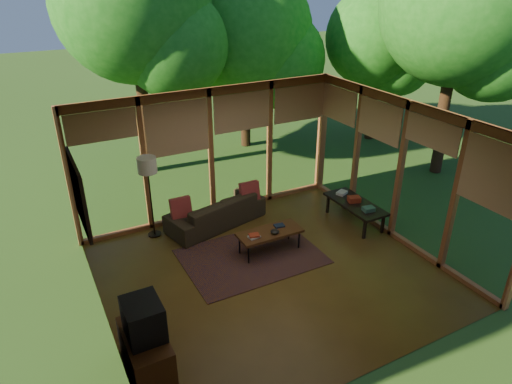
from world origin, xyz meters
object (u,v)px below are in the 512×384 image
sofa (216,211)px  television (143,319)px  side_console (355,205)px  media_cabinet (146,353)px  floor_lamp (147,170)px  coffee_table (270,233)px

sofa → television: 3.90m
sofa → side_console: 2.85m
media_cabinet → television: size_ratio=1.82×
media_cabinet → floor_lamp: bearing=72.0°
media_cabinet → side_console: bearing=20.7°
sofa → side_console: bearing=139.8°
coffee_table → side_console: 2.08m
media_cabinet → sofa: bearing=53.3°
sofa → television: bearing=39.8°
television → media_cabinet: bearing=180.0°
floor_lamp → coffee_table: (1.73, -1.57, -1.01)m
floor_lamp → television: bearing=-107.6°
television → coffee_table: size_ratio=0.46×
television → side_console: (4.85, 1.84, -0.44)m
media_cabinet → floor_lamp: (1.06, 3.28, 1.11)m
side_console → media_cabinet: bearing=-159.3°
floor_lamp → media_cabinet: bearing=-108.0°
coffee_table → side_console: side_console is taller
sofa → media_cabinet: bearing=39.6°
media_cabinet → television: (0.02, 0.00, 0.55)m
television → side_console: bearing=20.7°
television → floor_lamp: 3.49m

